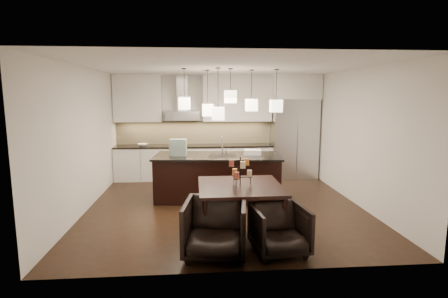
{
  "coord_description": "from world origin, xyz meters",
  "views": [
    {
      "loc": [
        -0.58,
        -6.93,
        2.26
      ],
      "look_at": [
        0.0,
        0.2,
        1.15
      ],
      "focal_mm": 28.0,
      "sensor_mm": 36.0,
      "label": 1
    }
  ],
  "objects": [
    {
      "name": "upper_cab_left",
      "position": [
        -2.1,
        2.57,
        2.17
      ],
      "size": [
        1.25,
        0.35,
        1.25
      ],
      "primitive_type": "cube",
      "color": "silver",
      "rests_on": "wall_back"
    },
    {
      "name": "fruit_bowl",
      "position": [
        -1.99,
        2.38,
        0.95
      ],
      "size": [
        0.34,
        0.34,
        0.06
      ],
      "primitive_type": "imported",
      "rotation": [
        0.0,
        0.0,
        0.42
      ],
      "color": "silver",
      "rests_on": "countertop"
    },
    {
      "name": "pendant_e",
      "position": [
        1.13,
        0.45,
        2.03
      ],
      "size": [
        0.24,
        0.24,
        0.26
      ],
      "primitive_type": "cube",
      "color": "beige",
      "rests_on": "ceiling"
    },
    {
      "name": "armchair_right",
      "position": [
        0.6,
        -2.25,
        0.35
      ],
      "size": [
        0.83,
        0.85,
        0.7
      ],
      "primitive_type": "imported",
      "rotation": [
        0.0,
        0.0,
        0.12
      ],
      "color": "black",
      "rests_on": "floor"
    },
    {
      "name": "wall_back",
      "position": [
        0.0,
        2.76,
        1.4
      ],
      "size": [
        5.5,
        0.02,
        2.8
      ],
      "primitive_type": "cube",
      "color": "silver",
      "rests_on": "ground"
    },
    {
      "name": "refrigerator",
      "position": [
        2.1,
        2.38,
        1.07
      ],
      "size": [
        1.2,
        0.72,
        2.15
      ],
      "primitive_type": "cube",
      "color": "#B7B7BA",
      "rests_on": "floor"
    },
    {
      "name": "island_top",
      "position": [
        -0.12,
        0.51,
        0.95
      ],
      "size": [
        2.81,
        1.37,
        0.04
      ],
      "primitive_type": "cube",
      "rotation": [
        0.0,
        0.0,
        -0.09
      ],
      "color": "black",
      "rests_on": "island_body"
    },
    {
      "name": "food_container",
      "position": [
        0.65,
        0.53,
        1.02
      ],
      "size": [
        0.38,
        0.28,
        0.11
      ],
      "primitive_type": "cube",
      "rotation": [
        0.0,
        0.0,
        -0.09
      ],
      "color": "silver",
      "rests_on": "island_top"
    },
    {
      "name": "upper_cab_right",
      "position": [
        0.55,
        2.57,
        2.17
      ],
      "size": [
        1.85,
        0.35,
        1.25
      ],
      "primitive_type": "cube",
      "color": "silver",
      "rests_on": "wall_back"
    },
    {
      "name": "pendant_b",
      "position": [
        -0.31,
        0.8,
        1.93
      ],
      "size": [
        0.24,
        0.24,
        0.26
      ],
      "primitive_type": "cube",
      "color": "beige",
      "rests_on": "ceiling"
    },
    {
      "name": "hood_chimney",
      "position": [
        -0.93,
        2.59,
        2.32
      ],
      "size": [
        0.3,
        0.28,
        0.96
      ],
      "primitive_type": "cube",
      "color": "#B7B7BA",
      "rests_on": "hood_canopy"
    },
    {
      "name": "island_body",
      "position": [
        -0.12,
        0.51,
        0.46
      ],
      "size": [
        2.72,
        1.28,
        0.93
      ],
      "primitive_type": "cube",
      "rotation": [
        0.0,
        0.0,
        -0.09
      ],
      "color": "black",
      "rests_on": "floor"
    },
    {
      "name": "lower_cabinets",
      "position": [
        -0.62,
        2.43,
        0.44
      ],
      "size": [
        4.21,
        0.62,
        0.88
      ],
      "primitive_type": "cube",
      "color": "silver",
      "rests_on": "floor"
    },
    {
      "name": "candle_e",
      "position": [
        -0.01,
        -1.42,
        1.17
      ],
      "size": [
        0.08,
        0.08,
        0.11
      ],
      "primitive_type": "cylinder",
      "rotation": [
        0.0,
        0.0,
        0.0
      ],
      "color": "#9E4431",
      "rests_on": "candelabra"
    },
    {
      "name": "wall_right",
      "position": [
        2.76,
        0.0,
        1.4
      ],
      "size": [
        0.02,
        5.5,
        2.8
      ],
      "primitive_type": "cube",
      "color": "silver",
      "rests_on": "ground"
    },
    {
      "name": "fridge_panel",
      "position": [
        2.1,
        2.38,
        2.47
      ],
      "size": [
        1.26,
        0.72,
        0.65
      ],
      "primitive_type": "cube",
      "color": "silver",
      "rests_on": "refrigerator"
    },
    {
      "name": "pendant_f",
      "position": [
        -0.12,
        0.19,
        1.88
      ],
      "size": [
        0.24,
        0.24,
        0.26
      ],
      "primitive_type": "cube",
      "color": "beige",
      "rests_on": "ceiling"
    },
    {
      "name": "wall_front",
      "position": [
        0.0,
        -2.76,
        1.4
      ],
      "size": [
        5.5,
        0.02,
        2.8
      ],
      "primitive_type": "cube",
      "color": "silver",
      "rests_on": "ground"
    },
    {
      "name": "candle_d",
      "position": [
        0.25,
        -1.34,
        1.17
      ],
      "size": [
        0.08,
        0.08,
        0.11
      ],
      "primitive_type": "cylinder",
      "rotation": [
        0.0,
        0.0,
        0.0
      ],
      "color": "#BD6B21",
      "rests_on": "candelabra"
    },
    {
      "name": "pendant_a",
      "position": [
        -0.8,
        0.37,
        2.09
      ],
      "size": [
        0.24,
        0.24,
        0.26
      ],
      "primitive_type": "cube",
      "color": "beige",
      "rests_on": "ceiling"
    },
    {
      "name": "dining_table",
      "position": [
        0.13,
        -1.44,
        0.4
      ],
      "size": [
        1.35,
        1.35,
        0.81
      ],
      "primitive_type": null,
      "rotation": [
        0.0,
        0.0,
        0.0
      ],
      "color": "black",
      "rests_on": "floor"
    },
    {
      "name": "faucet",
      "position": [
        -0.0,
        0.6,
        1.17
      ],
      "size": [
        0.13,
        0.26,
        0.4
      ],
      "primitive_type": null,
      "rotation": [
        0.0,
        0.0,
        -0.09
      ],
      "color": "silver",
      "rests_on": "island_top"
    },
    {
      "name": "pendant_c",
      "position": [
        0.15,
        0.34,
        2.22
      ],
      "size": [
        0.24,
        0.24,
        0.26
      ],
      "primitive_type": "cube",
      "color": "beige",
      "rests_on": "ceiling"
    },
    {
      "name": "floor",
      "position": [
        0.0,
        0.0,
        -0.01
      ],
      "size": [
        5.5,
        5.5,
        0.02
      ],
      "primitive_type": "cube",
      "color": "black",
      "rests_on": "ground"
    },
    {
      "name": "tote_bag",
      "position": [
        -0.96,
        0.5,
        1.15
      ],
      "size": [
        0.37,
        0.22,
        0.36
      ],
      "primitive_type": "cube",
      "rotation": [
        0.0,
        0.0,
        -0.09
      ],
      "color": "#1E4B34",
      "rests_on": "island_top"
    },
    {
      "name": "ceiling",
      "position": [
        0.0,
        0.0,
        2.81
      ],
      "size": [
        5.5,
        5.5,
        0.02
      ],
      "primitive_type": "cube",
      "color": "white",
      "rests_on": "wall_back"
    },
    {
      "name": "candle_a",
      "position": [
        0.28,
        -1.44,
        1.0
      ],
      "size": [
        0.08,
        0.08,
        0.11
      ],
      "primitive_type": "cylinder",
      "rotation": [
        0.0,
        0.0,
        0.0
      ],
      "color": "beige",
      "rests_on": "candelabra"
    },
    {
      "name": "candle_c",
      "position": [
        0.06,
        -1.57,
        1.0
      ],
      "size": [
        0.08,
        0.08,
        0.11
      ],
      "primitive_type": "cylinder",
      "rotation": [
        0.0,
        0.0,
        0.0
      ],
      "color": "#9E4431",
      "rests_on": "candelabra"
    },
    {
      "name": "candelabra",
      "position": [
        0.13,
        -1.44,
        1.04
      ],
      "size": [
        0.39,
        0.39,
        0.47
      ],
      "primitive_type": null,
      "rotation": [
        0.0,
        0.0,
        0.0
      ],
      "color": "black",
      "rests_on": "dining_table"
    },
    {
      "name": "candle_b",
      "position": [
        0.06,
        -1.31,
        1.0
      ],
      "size": [
        0.08,
        0.08,
        0.11
      ],
      "primitive_type": "cylinder",
      "rotation": [
        0.0,
        0.0,
        0.0
      ],
      "color": "#BD6B21",
      "rests_on": "candelabra"
    },
    {
      "name": "hood_canopy",
      "position": [
        -0.93,
        2.48,
        1.72
      ],
      "size": [
        0.9,
        0.52,
        0.24
      ],
      "primitive_type": "cube",
      "color": "#B7B7BA",
      "rests_on": "wall_back"
    },
    {
      "name": "countertop",
      "position": [
        -0.62,
        2.43,
        0.9
      ],
      "size": [
        4.21,
        0.66,
        0.04
      ],
      "primitive_type": "cube",
      "color": "black",
      "rests_on": "lower_cabinets"
    },
    {
      "name": "wall_left",
      "position": [
        -2.76,
        0.0,
        1.4
      ],
      "size": [
        0.02,
        5.5,
        2.8
      ],
      "primitive_type": "cube",
      "color": "silver",
      "rests_on": "ground"
    },
    {
      "name": "backsplash",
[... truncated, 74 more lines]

